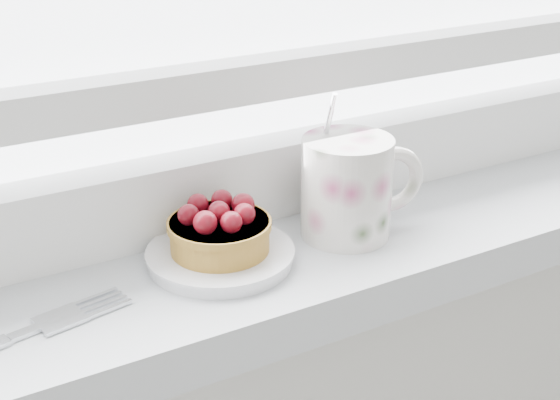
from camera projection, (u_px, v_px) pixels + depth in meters
saucer at (220, 256)px, 0.65m from camera, size 0.12×0.12×0.01m
raspberry_tart at (220, 229)px, 0.64m from camera, size 0.09×0.09×0.04m
floral_mug at (350, 185)px, 0.68m from camera, size 0.12×0.09×0.13m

